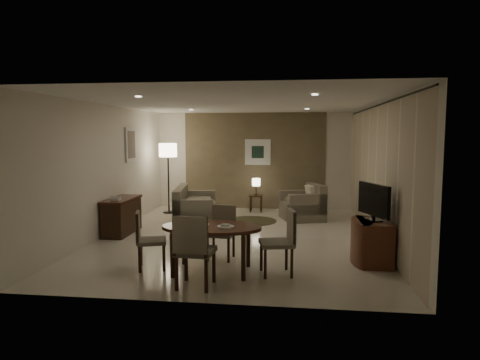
# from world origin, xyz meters

# --- Properties ---
(room_shell) EXTENTS (5.50, 7.00, 2.70)m
(room_shell) POSITION_xyz_m (0.00, 0.40, 1.35)
(room_shell) COLOR beige
(room_shell) RESTS_ON ground
(taupe_accent) EXTENTS (3.96, 0.03, 2.70)m
(taupe_accent) POSITION_xyz_m (0.00, 3.48, 1.35)
(taupe_accent) COLOR brown
(taupe_accent) RESTS_ON wall_back
(curtain_wall) EXTENTS (0.08, 6.70, 2.58)m
(curtain_wall) POSITION_xyz_m (2.68, 0.00, 1.32)
(curtain_wall) COLOR beige
(curtain_wall) RESTS_ON wall_right
(curtain_rod) EXTENTS (0.03, 6.80, 0.03)m
(curtain_rod) POSITION_xyz_m (2.68, 0.00, 2.64)
(curtain_rod) COLOR black
(curtain_rod) RESTS_ON wall_right
(art_back_frame) EXTENTS (0.72, 0.03, 0.72)m
(art_back_frame) POSITION_xyz_m (0.10, 3.46, 1.60)
(art_back_frame) COLOR silver
(art_back_frame) RESTS_ON wall_back
(art_back_canvas) EXTENTS (0.34, 0.01, 0.34)m
(art_back_canvas) POSITION_xyz_m (0.10, 3.44, 1.60)
(art_back_canvas) COLOR #1A3023
(art_back_canvas) RESTS_ON wall_back
(art_left_frame) EXTENTS (0.03, 0.60, 0.80)m
(art_left_frame) POSITION_xyz_m (-2.72, 1.20, 1.85)
(art_left_frame) COLOR silver
(art_left_frame) RESTS_ON wall_left
(art_left_canvas) EXTENTS (0.01, 0.46, 0.64)m
(art_left_canvas) POSITION_xyz_m (-2.71, 1.20, 1.85)
(art_left_canvas) COLOR gray
(art_left_canvas) RESTS_ON wall_left
(downlight_nl) EXTENTS (0.10, 0.10, 0.01)m
(downlight_nl) POSITION_xyz_m (-1.40, -1.80, 2.69)
(downlight_nl) COLOR white
(downlight_nl) RESTS_ON ceiling
(downlight_nr) EXTENTS (0.10, 0.10, 0.01)m
(downlight_nr) POSITION_xyz_m (1.40, -1.80, 2.69)
(downlight_nr) COLOR white
(downlight_nr) RESTS_ON ceiling
(downlight_fl) EXTENTS (0.10, 0.10, 0.01)m
(downlight_fl) POSITION_xyz_m (-1.40, 1.80, 2.69)
(downlight_fl) COLOR white
(downlight_fl) RESTS_ON ceiling
(downlight_fr) EXTENTS (0.10, 0.10, 0.01)m
(downlight_fr) POSITION_xyz_m (1.40, 1.80, 2.69)
(downlight_fr) COLOR white
(downlight_fr) RESTS_ON ceiling
(console_desk) EXTENTS (0.48, 1.20, 0.75)m
(console_desk) POSITION_xyz_m (-2.49, 0.00, 0.38)
(console_desk) COLOR #4B2018
(console_desk) RESTS_ON floor
(telephone) EXTENTS (0.20, 0.14, 0.09)m
(telephone) POSITION_xyz_m (-2.49, -0.30, 0.80)
(telephone) COLOR white
(telephone) RESTS_ON console_desk
(tv_cabinet) EXTENTS (0.48, 0.90, 0.70)m
(tv_cabinet) POSITION_xyz_m (2.40, -1.50, 0.35)
(tv_cabinet) COLOR brown
(tv_cabinet) RESTS_ON floor
(flat_tv) EXTENTS (0.36, 0.85, 0.60)m
(flat_tv) POSITION_xyz_m (2.38, -1.50, 1.02)
(flat_tv) COLOR black
(flat_tv) RESTS_ON tv_cabinet
(dining_table) EXTENTS (1.51, 0.95, 0.71)m
(dining_table) POSITION_xyz_m (-0.12, -2.29, 0.36)
(dining_table) COLOR #4B2018
(dining_table) RESTS_ON floor
(chair_near) EXTENTS (0.53, 0.53, 1.02)m
(chair_near) POSITION_xyz_m (-0.22, -2.93, 0.51)
(chair_near) COLOR #756B5A
(chair_near) RESTS_ON floor
(chair_far) EXTENTS (0.47, 0.47, 0.89)m
(chair_far) POSITION_xyz_m (-0.10, -1.59, 0.44)
(chair_far) COLOR #756B5A
(chair_far) RESTS_ON floor
(chair_left) EXTENTS (0.55, 0.55, 0.90)m
(chair_left) POSITION_xyz_m (-1.08, -2.23, 0.45)
(chair_left) COLOR #756B5A
(chair_left) RESTS_ON floor
(chair_right) EXTENTS (0.56, 0.56, 0.97)m
(chair_right) POSITION_xyz_m (0.85, -2.28, 0.49)
(chair_right) COLOR #756B5A
(chair_right) RESTS_ON floor
(plate_a) EXTENTS (0.26, 0.26, 0.02)m
(plate_a) POSITION_xyz_m (-0.30, -2.24, 0.72)
(plate_a) COLOR white
(plate_a) RESTS_ON dining_table
(plate_b) EXTENTS (0.26, 0.26, 0.02)m
(plate_b) POSITION_xyz_m (0.10, -2.34, 0.72)
(plate_b) COLOR white
(plate_b) RESTS_ON dining_table
(fruit_apple) EXTENTS (0.09, 0.09, 0.09)m
(fruit_apple) POSITION_xyz_m (-0.30, -2.24, 0.77)
(fruit_apple) COLOR #AA3313
(fruit_apple) RESTS_ON plate_a
(napkin) EXTENTS (0.12, 0.08, 0.03)m
(napkin) POSITION_xyz_m (0.10, -2.34, 0.74)
(napkin) COLOR white
(napkin) RESTS_ON plate_b
(round_rug) EXTENTS (1.22, 1.22, 0.01)m
(round_rug) POSITION_xyz_m (0.10, 1.65, 0.01)
(round_rug) COLOR #464227
(round_rug) RESTS_ON floor
(sofa) EXTENTS (1.90, 1.15, 0.84)m
(sofa) POSITION_xyz_m (-1.22, 1.38, 0.42)
(sofa) COLOR #756B5A
(sofa) RESTS_ON floor
(armchair) EXTENTS (1.18, 1.22, 0.87)m
(armchair) POSITION_xyz_m (1.32, 1.99, 0.44)
(armchair) COLOR #756B5A
(armchair) RESTS_ON floor
(side_table) EXTENTS (0.36, 0.36, 0.46)m
(side_table) POSITION_xyz_m (0.10, 2.95, 0.23)
(side_table) COLOR #331D11
(side_table) RESTS_ON floor
(table_lamp) EXTENTS (0.22, 0.22, 0.50)m
(table_lamp) POSITION_xyz_m (0.10, 2.95, 0.71)
(table_lamp) COLOR #FFEAC1
(table_lamp) RESTS_ON side_table
(floor_lamp) EXTENTS (0.47, 0.47, 1.86)m
(floor_lamp) POSITION_xyz_m (-2.20, 2.48, 0.93)
(floor_lamp) COLOR #FFE5B7
(floor_lamp) RESTS_ON floor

